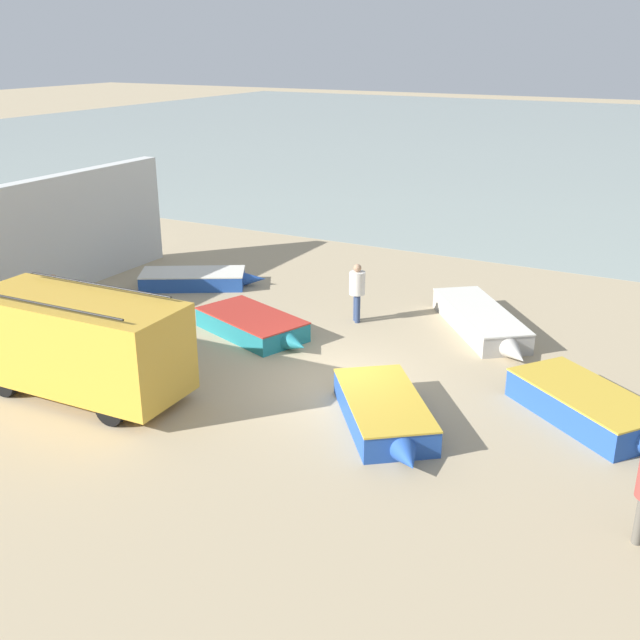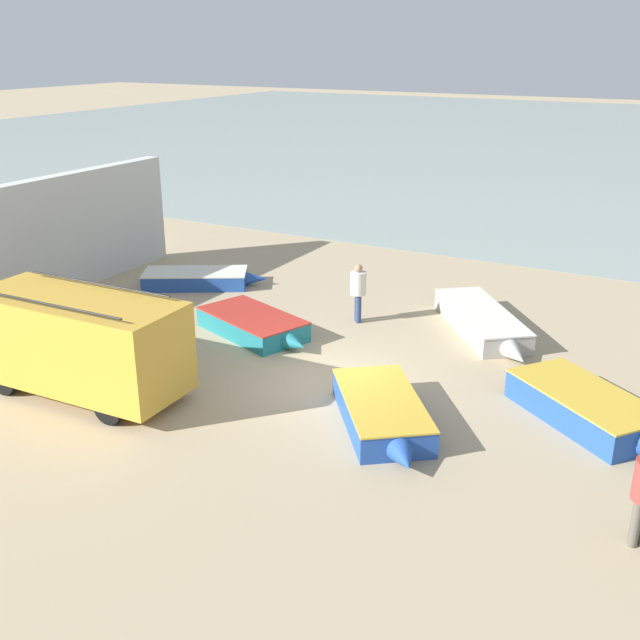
% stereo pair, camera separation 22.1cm
% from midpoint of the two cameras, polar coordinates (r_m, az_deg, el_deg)
% --- Properties ---
extents(ground_plane, '(200.00, 200.00, 0.00)m').
position_cam_midpoint_polar(ground_plane, '(18.18, 0.69, -4.73)').
color(ground_plane, tan).
extents(sea_water, '(120.00, 80.00, 0.01)m').
position_cam_midpoint_polar(sea_water, '(67.46, 22.10, 12.52)').
color(sea_water, '#99A89E').
rests_on(sea_water, ground_plane).
extents(harbor_wall, '(0.50, 11.55, 3.77)m').
position_cam_midpoint_polar(harbor_wall, '(24.99, -21.34, 5.53)').
color(harbor_wall, silver).
rests_on(harbor_wall, ground_plane).
extents(parked_van, '(5.25, 2.19, 2.48)m').
position_cam_midpoint_polar(parked_van, '(17.99, -18.28, -1.65)').
color(parked_van, gold).
rests_on(parked_van, ground_plane).
extents(fishing_rowboat_0, '(3.97, 3.37, 0.67)m').
position_cam_midpoint_polar(fishing_rowboat_0, '(17.21, 19.52, -6.30)').
color(fishing_rowboat_0, '#234CA3').
rests_on(fishing_rowboat_0, ground_plane).
extents(fishing_rowboat_1, '(3.89, 4.58, 0.60)m').
position_cam_midpoint_polar(fishing_rowboat_1, '(21.62, 11.94, -0.11)').
color(fishing_rowboat_1, '#ADA89E').
rests_on(fishing_rowboat_1, ground_plane).
extents(fishing_rowboat_2, '(4.06, 2.97, 0.52)m').
position_cam_midpoint_polar(fishing_rowboat_2, '(25.43, -9.64, 3.10)').
color(fishing_rowboat_2, '#234CA3').
rests_on(fishing_rowboat_2, ground_plane).
extents(fishing_rowboat_3, '(3.26, 3.81, 0.60)m').
position_cam_midpoint_polar(fishing_rowboat_3, '(16.14, 4.55, -7.06)').
color(fishing_rowboat_3, '#234CA3').
rests_on(fishing_rowboat_3, ground_plane).
extents(fishing_rowboat_4, '(3.98, 2.64, 0.56)m').
position_cam_midpoint_polar(fishing_rowboat_4, '(21.01, -5.35, -0.40)').
color(fishing_rowboat_4, '#1E757F').
rests_on(fishing_rowboat_4, ground_plane).
extents(fisherman_1, '(0.46, 0.46, 1.75)m').
position_cam_midpoint_polar(fisherman_1, '(21.68, 2.56, 2.49)').
color(fisherman_1, navy).
rests_on(fisherman_1, ground_plane).
extents(fisherman_2, '(0.45, 0.45, 1.70)m').
position_cam_midpoint_polar(fisherman_2, '(22.19, -19.77, 1.60)').
color(fisherman_2, navy).
rests_on(fisherman_2, ground_plane).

